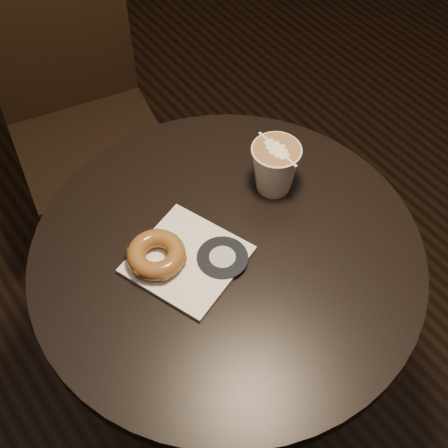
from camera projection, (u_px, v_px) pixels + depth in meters
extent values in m
plane|color=black|center=(226.00, 408.00, 1.70)|extent=(4.50, 4.50, 0.00)
cylinder|color=black|center=(227.00, 256.00, 1.11)|extent=(0.70, 0.70, 0.03)
cylinder|color=black|center=(227.00, 347.00, 1.40)|extent=(0.07, 0.07, 0.70)
cylinder|color=black|center=(226.00, 407.00, 1.69)|extent=(0.44, 0.44, 0.02)
cube|color=black|center=(92.00, 146.00, 1.70)|extent=(0.45, 0.45, 0.04)
cube|color=black|center=(53.00, 24.00, 1.57)|extent=(0.38, 0.12, 0.52)
cylinder|color=black|center=(66.00, 256.00, 1.74)|extent=(0.03, 0.03, 0.43)
cylinder|color=black|center=(174.00, 218.00, 1.82)|extent=(0.03, 0.03, 0.43)
cylinder|color=black|center=(37.00, 177.00, 1.92)|extent=(0.03, 0.03, 0.43)
cylinder|color=black|center=(137.00, 145.00, 2.00)|extent=(0.03, 0.03, 0.43)
cube|color=white|center=(187.00, 260.00, 1.08)|extent=(0.22, 0.22, 0.01)
torus|color=brown|center=(156.00, 255.00, 1.06)|extent=(0.10, 0.10, 0.03)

